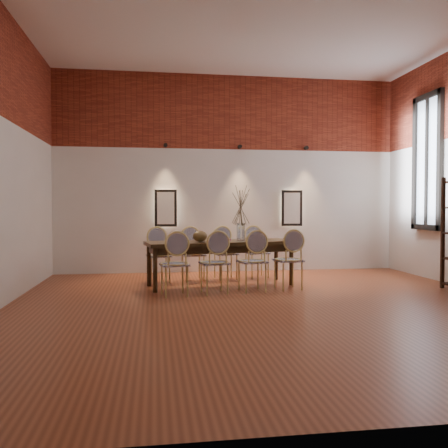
{
  "coord_description": "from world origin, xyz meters",
  "views": [
    {
      "loc": [
        -1.52,
        -6.1,
        1.31
      ],
      "look_at": [
        -0.43,
        1.36,
        1.05
      ],
      "focal_mm": 38.0,
      "sensor_mm": 36.0,
      "label": 1
    }
  ],
  "objects": [
    {
      "name": "book",
      "position": [
        -0.38,
        1.93,
        0.77
      ],
      "size": [
        0.29,
        0.22,
        0.03
      ],
      "primitive_type": "cube",
      "rotation": [
        0.0,
        0.0,
        0.16
      ],
      "color": "#960F73",
      "rests_on": "dining_table"
    },
    {
      "name": "chair_near_b",
      "position": [
        -0.62,
        1.04,
        0.47
      ],
      "size": [
        0.51,
        0.51,
        0.94
      ],
      "primitive_type": null,
      "rotation": [
        0.0,
        0.0,
        0.16
      ],
      "color": "tan",
      "rests_on": "floor"
    },
    {
      "name": "window_mullion",
      "position": [
        3.44,
        2.0,
        2.15
      ],
      "size": [
        0.06,
        0.06,
        2.4
      ],
      "primitive_type": "cube",
      "color": "black",
      "rests_on": "wall_right"
    },
    {
      "name": "vase",
      "position": [
        -0.07,
        1.82,
        0.9
      ],
      "size": [
        0.14,
        0.14,
        0.3
      ],
      "primitive_type": "cylinder",
      "color": "silver",
      "rests_on": "dining_table"
    },
    {
      "name": "chair_far_a",
      "position": [
        -1.45,
        2.28,
        0.47
      ],
      "size": [
        0.51,
        0.51,
        0.94
      ],
      "primitive_type": null,
      "rotation": [
        0.0,
        0.0,
        3.3
      ],
      "color": "tan",
      "rests_on": "floor"
    },
    {
      "name": "chair_near_d",
      "position": [
        0.6,
        1.24,
        0.47
      ],
      "size": [
        0.51,
        0.51,
        0.94
      ],
      "primitive_type": null,
      "rotation": [
        0.0,
        0.0,
        0.16
      ],
      "color": "tan",
      "rests_on": "floor"
    },
    {
      "name": "spot_fixture_right",
      "position": [
        1.6,
        3.42,
        2.55
      ],
      "size": [
        0.08,
        0.1,
        0.08
      ],
      "primitive_type": "cylinder",
      "rotation": [
        1.57,
        0.0,
        0.0
      ],
      "color": "black",
      "rests_on": "wall_back"
    },
    {
      "name": "window_frame",
      "position": [
        3.44,
        2.0,
        2.15
      ],
      "size": [
        0.08,
        0.9,
        2.5
      ],
      "primitive_type": "cube",
      "color": "black",
      "rests_on": "wall_right"
    },
    {
      "name": "wall_back",
      "position": [
        0.0,
        3.55,
        2.0
      ],
      "size": [
        7.0,
        0.1,
        4.0
      ],
      "primitive_type": "cube",
      "color": "silver",
      "rests_on": "ground"
    },
    {
      "name": "dining_table",
      "position": [
        -0.43,
        1.76,
        0.38
      ],
      "size": [
        2.57,
        1.18,
        0.75
      ],
      "primitive_type": "cube",
      "rotation": [
        0.0,
        0.0,
        0.16
      ],
      "color": "#372412",
      "rests_on": "floor"
    },
    {
      "name": "ceiling",
      "position": [
        0.0,
        0.0,
        4.01
      ],
      "size": [
        7.0,
        7.0,
        0.02
      ],
      "primitive_type": "cube",
      "color": "silver",
      "rests_on": "ground"
    },
    {
      "name": "niche_right",
      "position": [
        1.3,
        3.45,
        1.3
      ],
      "size": [
        0.36,
        0.06,
        0.66
      ],
      "primitive_type": "cube",
      "color": "#FFEAC6",
      "rests_on": "wall_back"
    },
    {
      "name": "chair_far_d",
      "position": [
        0.38,
        2.58,
        0.47
      ],
      "size": [
        0.51,
        0.51,
        0.94
      ],
      "primitive_type": null,
      "rotation": [
        0.0,
        0.0,
        3.3
      ],
      "color": "tan",
      "rests_on": "floor"
    },
    {
      "name": "spot_fixture_mid",
      "position": [
        0.2,
        3.42,
        2.55
      ],
      "size": [
        0.08,
        0.1,
        0.08
      ],
      "primitive_type": "cylinder",
      "rotation": [
        1.57,
        0.0,
        0.0
      ],
      "color": "black",
      "rests_on": "wall_back"
    },
    {
      "name": "bowl",
      "position": [
        -0.78,
        1.65,
        0.84
      ],
      "size": [
        0.24,
        0.24,
        0.18
      ],
      "primitive_type": "ellipsoid",
      "color": "brown",
      "rests_on": "dining_table"
    },
    {
      "name": "window_glass",
      "position": [
        3.46,
        2.0,
        2.15
      ],
      "size": [
        0.02,
        0.78,
        2.38
      ],
      "primitive_type": "cube",
      "color": "silver",
      "rests_on": "wall_right"
    },
    {
      "name": "dried_branches",
      "position": [
        -0.07,
        1.82,
        1.35
      ],
      "size": [
        0.5,
        0.5,
        0.7
      ],
      "primitive_type": null,
      "color": "#4E4632",
      "rests_on": "vase"
    },
    {
      "name": "chair_near_c",
      "position": [
        -0.01,
        1.14,
        0.47
      ],
      "size": [
        0.51,
        0.51,
        0.94
      ],
      "primitive_type": null,
      "rotation": [
        0.0,
        0.0,
        0.16
      ],
      "color": "tan",
      "rests_on": "floor"
    },
    {
      "name": "chair_far_b",
      "position": [
        -0.84,
        2.38,
        0.47
      ],
      "size": [
        0.51,
        0.51,
        0.94
      ],
      "primitive_type": null,
      "rotation": [
        0.0,
        0.0,
        3.3
      ],
      "color": "tan",
      "rests_on": "floor"
    },
    {
      "name": "brick_band_back",
      "position": [
        0.0,
        3.48,
        3.25
      ],
      "size": [
        7.0,
        0.02,
        1.5
      ],
      "primitive_type": "cube",
      "color": "maroon",
      "rests_on": "ground"
    },
    {
      "name": "floor",
      "position": [
        0.0,
        0.0,
        -0.01
      ],
      "size": [
        7.0,
        7.0,
        0.02
      ],
      "primitive_type": "cube",
      "color": "brown",
      "rests_on": "ground"
    },
    {
      "name": "niche_left",
      "position": [
        -1.3,
        3.45,
        1.3
      ],
      "size": [
        0.36,
        0.06,
        0.66
      ],
      "primitive_type": "cube",
      "color": "#FFEAC6",
      "rests_on": "wall_back"
    },
    {
      "name": "spot_fixture_left",
      "position": [
        -1.3,
        3.42,
        2.55
      ],
      "size": [
        0.08,
        0.1,
        0.08
      ],
      "primitive_type": "cylinder",
      "rotation": [
        1.57,
        0.0,
        0.0
      ],
      "color": "black",
      "rests_on": "wall_back"
    },
    {
      "name": "chair_far_c",
      "position": [
        -0.23,
        2.48,
        0.47
      ],
      "size": [
        0.51,
        0.51,
        0.94
      ],
      "primitive_type": null,
      "rotation": [
        0.0,
        0.0,
        3.3
      ],
      "color": "tan",
      "rests_on": "floor"
    },
    {
      "name": "chair_near_a",
      "position": [
        -1.23,
        0.94,
        0.47
      ],
      "size": [
        0.51,
        0.51,
        0.94
      ],
      "primitive_type": null,
      "rotation": [
        0.0,
        0.0,
        0.16
      ],
      "color": "tan",
      "rests_on": "floor"
    },
    {
      "name": "wall_front",
      "position": [
        0.0,
        -3.55,
        2.0
      ],
      "size": [
        7.0,
        0.1,
        4.0
      ],
      "primitive_type": "cube",
      "color": "silver",
      "rests_on": "ground"
    }
  ]
}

